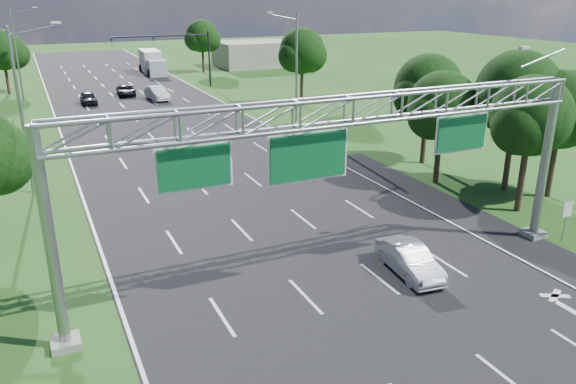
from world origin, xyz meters
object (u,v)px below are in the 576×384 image
regulatory_sign (567,213)px  silver_sedan (410,260)px  traffic_signal (182,47)px  box_truck (152,63)px  sign_gantry (350,125)px

regulatory_sign → silver_sedan: regulatory_sign is taller
traffic_signal → box_truck: (-0.75, 15.58, -3.55)m
sign_gantry → box_truck: sign_gantry is taller
box_truck → traffic_signal: bearing=-84.0°
silver_sedan → box_truck: 69.27m
traffic_signal → box_truck: size_ratio=1.36×
traffic_signal → silver_sedan: size_ratio=3.02×
regulatory_sign → silver_sedan: 9.15m
traffic_signal → silver_sedan: (-4.19, -53.60, -4.50)m
silver_sedan → box_truck: bearing=93.0°
regulatory_sign → silver_sedan: bearing=177.4°
box_truck → sign_gantry: bearing=-92.1°
sign_gantry → box_truck: (6.40, 68.58, -5.28)m
sign_gantry → regulatory_sign: (12.07, -1.02, -5.38)m
regulatory_sign → sign_gantry: bearing=175.2°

